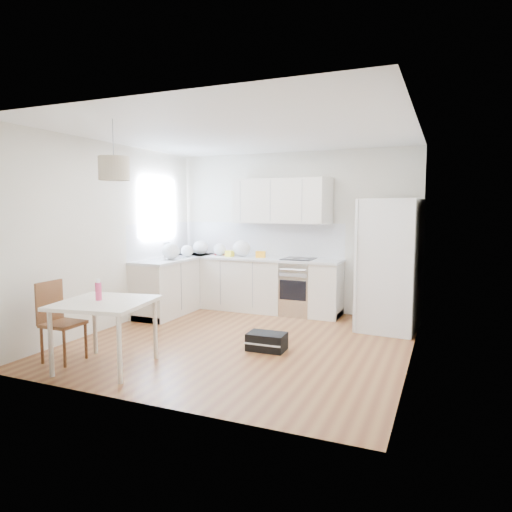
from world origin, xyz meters
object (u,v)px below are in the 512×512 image
Objects in this scene: dining_table at (105,308)px; gym_bag at (267,342)px; dining_chair at (63,322)px; refrigerator at (391,265)px.

gym_bag is (1.41, 1.25, -0.56)m from dining_table.
dining_chair is (-0.58, -0.03, -0.20)m from dining_table.
refrigerator is 4.05× the size of gym_bag.
refrigerator reaches higher than gym_bag.
dining_table is 0.62m from dining_chair.
gym_bag is (2.00, 1.29, -0.35)m from dining_chair.
dining_table is 1.18× the size of dining_chair.
dining_table is at bearing -128.46° from refrigerator.
refrigerator is 4.43m from dining_chair.
dining_chair is 2.40m from gym_bag.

